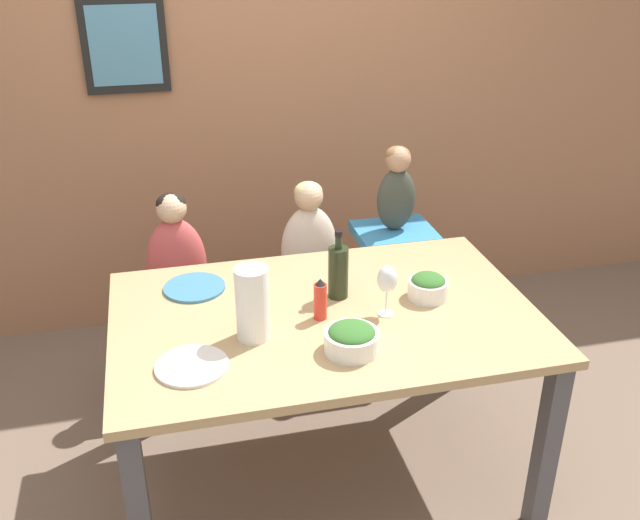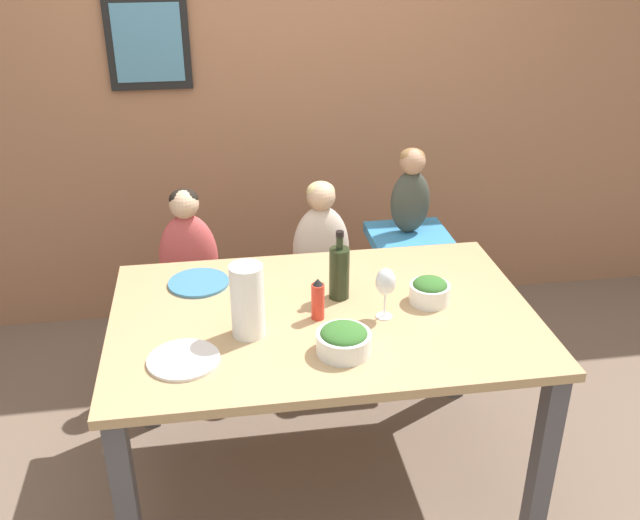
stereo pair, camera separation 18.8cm
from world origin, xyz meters
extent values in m
plane|color=#705B4C|center=(0.00, 0.00, 0.00)|extent=(14.00, 14.00, 0.00)
cube|color=#9E6B4C|center=(0.00, 1.46, 1.35)|extent=(10.00, 0.06, 2.70)
cube|color=black|center=(-0.63, 1.41, 1.52)|extent=(0.40, 0.02, 0.45)
cube|color=teal|center=(-0.63, 1.40, 1.52)|extent=(0.33, 0.00, 0.37)
cube|color=tan|center=(0.00, 0.00, 0.76)|extent=(1.55, 1.01, 0.03)
cube|color=#4C4C51|center=(-0.71, -0.44, 0.37)|extent=(0.07, 0.07, 0.74)
cube|color=#4C4C51|center=(0.71, -0.44, 0.37)|extent=(0.07, 0.07, 0.74)
cube|color=#4C4C51|center=(-0.71, 0.44, 0.37)|extent=(0.07, 0.07, 0.74)
cube|color=#4C4C51|center=(0.71, 0.44, 0.37)|extent=(0.07, 0.07, 0.74)
cylinder|color=silver|center=(-0.64, 0.62, 0.20)|extent=(0.04, 0.04, 0.40)
cylinder|color=silver|center=(-0.37, 0.62, 0.20)|extent=(0.04, 0.04, 0.40)
cylinder|color=silver|center=(-0.64, 0.90, 0.20)|extent=(0.04, 0.04, 0.40)
cylinder|color=silver|center=(-0.37, 0.90, 0.20)|extent=(0.04, 0.04, 0.40)
cube|color=tan|center=(-0.50, 0.76, 0.42)|extent=(0.44, 0.37, 0.05)
cylinder|color=silver|center=(-0.03, 0.62, 0.20)|extent=(0.04, 0.04, 0.40)
cylinder|color=silver|center=(0.25, 0.62, 0.20)|extent=(0.04, 0.04, 0.40)
cylinder|color=silver|center=(-0.03, 0.90, 0.20)|extent=(0.04, 0.04, 0.40)
cylinder|color=silver|center=(0.25, 0.90, 0.20)|extent=(0.04, 0.04, 0.40)
cube|color=tan|center=(0.11, 0.76, 0.42)|extent=(0.44, 0.37, 0.05)
cylinder|color=silver|center=(0.42, 0.64, 0.34)|extent=(0.04, 0.04, 0.68)
cylinder|color=silver|center=(0.65, 0.64, 0.34)|extent=(0.04, 0.04, 0.68)
cylinder|color=silver|center=(0.42, 0.88, 0.34)|extent=(0.04, 0.04, 0.68)
cylinder|color=silver|center=(0.65, 0.88, 0.34)|extent=(0.04, 0.04, 0.68)
cube|color=teal|center=(0.53, 0.76, 0.70)|extent=(0.37, 0.31, 0.05)
ellipsoid|color=#C64C4C|center=(-0.50, 0.76, 0.67)|extent=(0.27, 0.15, 0.44)
sphere|color=#D6AD89|center=(-0.50, 0.76, 0.93)|extent=(0.13, 0.13, 0.13)
ellipsoid|color=black|center=(-0.50, 0.77, 0.95)|extent=(0.13, 0.13, 0.09)
ellipsoid|color=beige|center=(0.11, 0.76, 0.67)|extent=(0.27, 0.15, 0.44)
sphere|color=#D6AD89|center=(0.11, 0.76, 0.93)|extent=(0.13, 0.13, 0.13)
ellipsoid|color=#DBC684|center=(0.11, 0.77, 0.95)|extent=(0.13, 0.13, 0.09)
ellipsoid|color=#3D4238|center=(0.53, 0.76, 0.88)|extent=(0.19, 0.10, 0.30)
sphere|color=tan|center=(0.53, 0.76, 1.08)|extent=(0.12, 0.12, 0.12)
ellipsoid|color=olive|center=(0.53, 0.77, 1.09)|extent=(0.12, 0.11, 0.08)
cylinder|color=#232D19|center=(0.08, 0.11, 0.88)|extent=(0.08, 0.08, 0.20)
cylinder|color=#232D19|center=(0.08, 0.11, 1.01)|extent=(0.03, 0.03, 0.07)
cylinder|color=black|center=(0.08, 0.11, 1.04)|extent=(0.03, 0.03, 0.02)
cylinder|color=white|center=(-0.28, -0.10, 0.91)|extent=(0.12, 0.12, 0.27)
cylinder|color=white|center=(0.21, -0.06, 0.78)|extent=(0.06, 0.06, 0.00)
cylinder|color=white|center=(0.21, -0.06, 0.82)|extent=(0.01, 0.01, 0.09)
ellipsoid|color=white|center=(0.21, -0.06, 0.92)|extent=(0.07, 0.07, 0.10)
cylinder|color=white|center=(0.03, -0.26, 0.81)|extent=(0.19, 0.19, 0.07)
ellipsoid|color=#336628|center=(0.03, -0.26, 0.85)|extent=(0.16, 0.16, 0.05)
cylinder|color=white|center=(0.41, 0.02, 0.81)|extent=(0.15, 0.15, 0.07)
ellipsoid|color=#336628|center=(0.41, 0.02, 0.85)|extent=(0.13, 0.13, 0.05)
cylinder|color=silver|center=(-0.50, -0.24, 0.78)|extent=(0.24, 0.24, 0.01)
cylinder|color=teal|center=(-0.45, 0.30, 0.78)|extent=(0.24, 0.24, 0.01)
cylinder|color=red|center=(-0.02, -0.03, 0.84)|extent=(0.05, 0.05, 0.14)
cone|color=black|center=(-0.02, -0.03, 0.92)|extent=(0.04, 0.04, 0.02)
camera|label=1|loc=(-0.54, -2.19, 2.12)|focal=40.00mm
camera|label=2|loc=(-0.36, -2.23, 2.12)|focal=40.00mm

